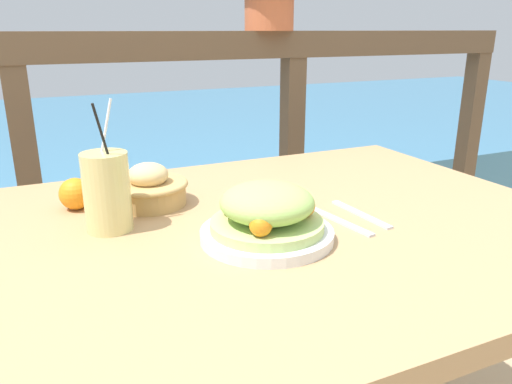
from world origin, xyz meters
TOP-DOWN VIEW (x-y plane):
  - patio_table at (0.00, 0.00)m, footprint 1.25×0.96m
  - railing_fence at (0.00, 0.77)m, footprint 2.80×0.08m
  - sea_backdrop at (0.00, 3.27)m, footprint 12.00×4.00m
  - salad_plate at (-0.06, -0.08)m, footprint 0.25×0.25m
  - drink_glass at (-0.32, 0.10)m, footprint 0.09×0.09m
  - bread_basket at (-0.21, 0.21)m, footprint 0.17×0.17m
  - fork at (0.11, -0.06)m, footprint 0.04×0.18m
  - knife at (0.18, -0.05)m, footprint 0.03×0.18m
  - orange_near_basket at (-0.36, 0.25)m, footprint 0.07×0.07m

SIDE VIEW (x-z plane):
  - sea_backdrop at x=0.00m, z-range 0.00..0.41m
  - patio_table at x=0.00m, z-range 0.30..1.06m
  - fork at x=0.11m, z-range 0.77..0.77m
  - knife at x=0.18m, z-range 0.77..0.77m
  - orange_near_basket at x=-0.36m, z-range 0.77..0.84m
  - railing_fence at x=0.00m, z-range 0.24..1.37m
  - bread_basket at x=-0.21m, z-range 0.76..0.85m
  - salad_plate at x=-0.06m, z-range 0.76..0.87m
  - drink_glass at x=-0.32m, z-range 0.72..0.97m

